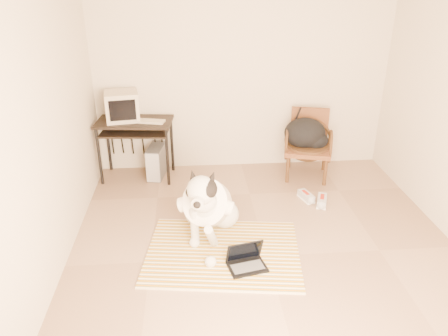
{
  "coord_description": "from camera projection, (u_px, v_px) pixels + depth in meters",
  "views": [
    {
      "loc": [
        -0.73,
        -3.57,
        2.68
      ],
      "look_at": [
        -0.4,
        0.52,
        0.76
      ],
      "focal_mm": 35.0,
      "sensor_mm": 36.0,
      "label": 1
    }
  ],
  "objects": [
    {
      "name": "rug",
      "position": [
        223.0,
        252.0,
        4.45
      ],
      "size": [
        1.68,
        1.37,
        0.02
      ],
      "color": "#C3790D",
      "rests_on": "floor"
    },
    {
      "name": "sneaker_right",
      "position": [
        322.0,
        201.0,
        5.34
      ],
      "size": [
        0.2,
        0.3,
        0.1
      ],
      "color": "white",
      "rests_on": "floor"
    },
    {
      "name": "computer_desk",
      "position": [
        135.0,
        129.0,
        5.75
      ],
      "size": [
        1.03,
        0.64,
        0.82
      ],
      "color": "black",
      "rests_on": "floor"
    },
    {
      "name": "wall_left",
      "position": [
        40.0,
        137.0,
        3.69
      ],
      "size": [
        0.0,
        4.5,
        4.5
      ],
      "primitive_type": "plane",
      "rotation": [
        1.57,
        0.0,
        1.57
      ],
      "color": "beige",
      "rests_on": "floor"
    },
    {
      "name": "rattan_chair",
      "position": [
        308.0,
        144.0,
        5.94
      ],
      "size": [
        0.72,
        0.71,
        0.9
      ],
      "color": "brown",
      "rests_on": "floor"
    },
    {
      "name": "wall_back",
      "position": [
        243.0,
        73.0,
        5.87
      ],
      "size": [
        4.5,
        0.0,
        4.5
      ],
      "primitive_type": "plane",
      "rotation": [
        1.57,
        0.0,
        0.0
      ],
      "color": "beige",
      "rests_on": "floor"
    },
    {
      "name": "crt_monitor",
      "position": [
        122.0,
        106.0,
        5.67
      ],
      "size": [
        0.48,
        0.46,
        0.38
      ],
      "color": "#BFAF96",
      "rests_on": "computer_desk"
    },
    {
      "name": "backpack",
      "position": [
        307.0,
        134.0,
        5.86
      ],
      "size": [
        0.59,
        0.46,
        0.41
      ],
      "color": "black",
      "rests_on": "rattan_chair"
    },
    {
      "name": "laptop",
      "position": [
        246.0,
        260.0,
        4.21
      ],
      "size": [
        0.41,
        0.33,
        0.25
      ],
      "color": "black",
      "rests_on": "rug"
    },
    {
      "name": "wall_front",
      "position": [
        374.0,
        318.0,
        1.81
      ],
      "size": [
        4.5,
        0.0,
        4.5
      ],
      "primitive_type": "plane",
      "rotation": [
        -1.57,
        0.0,
        0.0
      ],
      "color": "beige",
      "rests_on": "floor"
    },
    {
      "name": "sneaker_left",
      "position": [
        306.0,
        197.0,
        5.45
      ],
      "size": [
        0.18,
        0.28,
        0.09
      ],
      "color": "white",
      "rests_on": "floor"
    },
    {
      "name": "dog",
      "position": [
        208.0,
        205.0,
        4.61
      ],
      "size": [
        0.64,
        1.28,
        0.92
      ],
      "color": "silver",
      "rests_on": "rug"
    },
    {
      "name": "desk_keyboard",
      "position": [
        149.0,
        121.0,
        5.65
      ],
      "size": [
        0.42,
        0.24,
        0.03
      ],
      "primitive_type": "cube",
      "rotation": [
        0.0,
        0.0,
        -0.25
      ],
      "color": "#BFAF96",
      "rests_on": "computer_desk"
    },
    {
      "name": "floor",
      "position": [
        267.0,
        256.0,
        4.41
      ],
      "size": [
        4.5,
        4.5,
        0.0
      ],
      "primitive_type": "plane",
      "color": "#93735A",
      "rests_on": "ground"
    },
    {
      "name": "pc_tower",
      "position": [
        157.0,
        161.0,
        6.0
      ],
      "size": [
        0.27,
        0.49,
        0.43
      ],
      "color": "#505053",
      "rests_on": "floor"
    }
  ]
}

